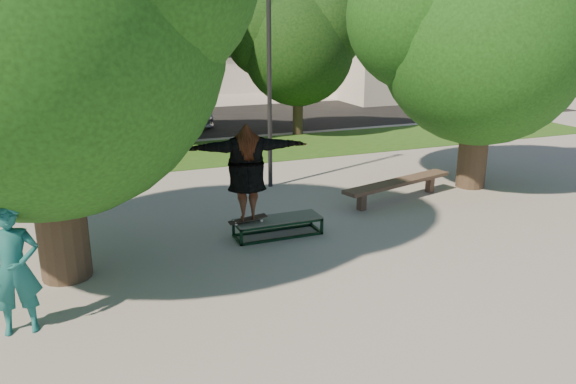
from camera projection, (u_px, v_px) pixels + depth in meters
name	position (u px, v px, depth m)	size (l,w,h in m)	color
ground	(311.00, 262.00, 10.36)	(120.00, 120.00, 0.00)	gray
grass_strip	(226.00, 152.00, 19.17)	(30.00, 4.00, 0.02)	#204E16
asphalt_strip	(164.00, 123.00, 24.60)	(40.00, 8.00, 0.01)	black
tree_left	(29.00, 10.00, 8.54)	(6.96, 5.95, 7.12)	#38281E
tree_right	(480.00, 29.00, 14.01)	(6.24, 5.33, 6.51)	#38281E
bg_tree_mid	(145.00, 29.00, 19.57)	(5.76, 4.92, 6.24)	#38281E
bg_tree_right	(296.00, 43.00, 21.21)	(5.04, 4.31, 5.43)	#38281E
lamppost	(269.00, 67.00, 14.25)	(0.25, 0.15, 6.11)	#2D2D30
side_building	(433.00, 27.00, 35.13)	(15.00, 10.00, 8.00)	beige
grind_box	(278.00, 227.00, 11.61)	(1.80, 0.60, 0.38)	black
skater_rig	(247.00, 172.00, 11.02)	(2.46, 1.05, 2.01)	white
bystander	(14.00, 269.00, 7.78)	(0.70, 0.46, 1.91)	#196160
bench	(398.00, 184.00, 13.82)	(3.34, 1.31, 0.51)	brown
car_silver_a	(11.00, 114.00, 22.01)	(1.93, 4.79, 1.63)	#BABABF
car_dark	(37.00, 119.00, 21.19)	(1.57, 4.51, 1.48)	black
car_grey	(120.00, 118.00, 21.77)	(2.30, 5.00, 1.39)	#5B5C61
car_silver_b	(175.00, 108.00, 24.41)	(1.95, 4.79, 1.39)	silver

